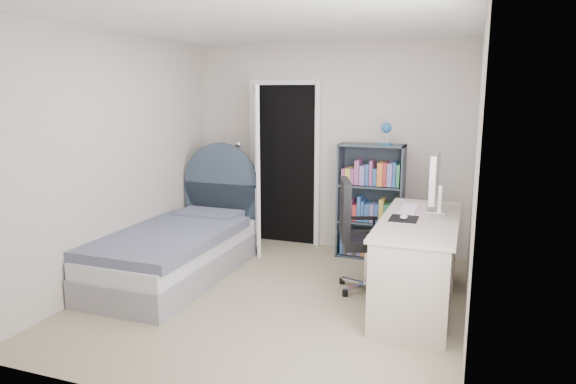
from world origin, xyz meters
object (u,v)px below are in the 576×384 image
(floor_lamp, at_px, (238,204))
(bookcase, at_px, (372,206))
(office_chair, at_px, (358,231))
(bed, at_px, (180,247))
(nightstand, at_px, (211,217))
(desk, at_px, (418,258))

(floor_lamp, height_order, bookcase, bookcase)
(bookcase, bearing_deg, office_chair, -86.30)
(bed, xyz_separation_m, office_chair, (1.87, 0.20, 0.31))
(nightstand, height_order, bookcase, bookcase)
(bed, xyz_separation_m, desk, (2.45, 0.05, 0.15))
(desk, bearing_deg, bookcase, 118.20)
(bed, distance_m, bookcase, 2.22)
(floor_lamp, bearing_deg, bed, -97.33)
(floor_lamp, xyz_separation_m, bookcase, (1.65, 0.14, 0.07))
(bed, height_order, desk, desk)
(floor_lamp, height_order, desk, desk)
(floor_lamp, relative_size, desk, 0.80)
(nightstand, bearing_deg, bed, -79.11)
(bed, xyz_separation_m, bookcase, (1.80, 1.27, 0.31))
(bed, xyz_separation_m, floor_lamp, (0.15, 1.13, 0.24))
(desk, bearing_deg, office_chair, 165.40)
(nightstand, relative_size, office_chair, 0.49)
(bed, bearing_deg, nightstand, 100.89)
(nightstand, distance_m, floor_lamp, 0.41)
(office_chair, bearing_deg, floor_lamp, 151.68)
(nightstand, distance_m, office_chair, 2.28)
(bed, height_order, office_chair, bed)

